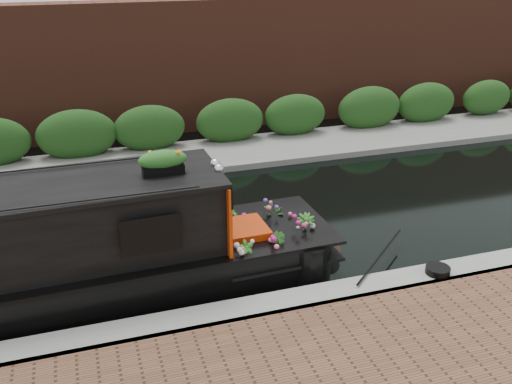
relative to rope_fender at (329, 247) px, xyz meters
name	(u,v)px	position (x,y,z in m)	size (l,w,h in m)	color
ground	(196,231)	(-2.23, 1.78, -0.16)	(80.00, 80.00, 0.00)	black
near_bank_coping	(240,322)	(-2.23, -1.52, -0.16)	(40.00, 0.60, 0.50)	gray
far_bank_path	(163,163)	(-2.23, 5.98, -0.16)	(40.00, 2.40, 0.34)	slate
far_hedge	(158,153)	(-2.23, 6.88, -0.16)	(40.00, 1.10, 2.80)	#1C4115
far_brick_wall	(148,131)	(-2.23, 8.98, -0.16)	(40.00, 1.00, 8.00)	#54291C
rope_fender	(329,247)	(0.00, 0.00, 0.00)	(0.33, 0.33, 0.39)	brown
coiled_mooring_rope	(438,270)	(1.36, -1.56, 0.15)	(0.43, 0.43, 0.12)	black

